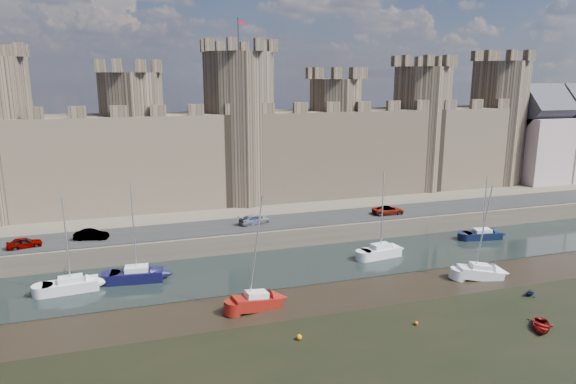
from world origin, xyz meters
The scene contains 19 objects.
ground centered at (0.00, 0.00, 0.00)m, with size 160.00×160.00×0.00m, color black.
water_channel centered at (0.00, 24.00, 0.04)m, with size 160.00×12.00×0.08m, color black.
quay centered at (0.00, 60.00, 1.25)m, with size 160.00×60.00×2.50m, color #4C443A.
road centered at (0.00, 34.00, 2.55)m, with size 160.00×7.00×0.10m, color black.
castle centered at (-0.64, 48.00, 11.67)m, with size 108.50×11.00×29.00m.
car_0 centered at (-27.14, 32.66, 3.14)m, with size 1.52×3.77×1.28m, color gray.
car_1 centered at (-19.89, 33.53, 3.16)m, with size 1.39×4.00×1.32m, color gray.
car_2 centered at (0.77, 34.13, 3.14)m, with size 1.80×4.42×1.28m, color gray.
car_3 centered at (20.30, 33.09, 3.14)m, with size 2.11×4.57×1.27m, color gray.
sailboat_0 centered at (-21.55, 23.91, 0.79)m, with size 5.58×2.58×10.13m.
sailboat_1 centered at (-14.89, 24.59, 0.85)m, with size 5.70×2.71×11.03m.
sailboat_2 centered at (14.19, 23.46, 0.85)m, with size 5.25×2.63×10.87m.
sailboat_3 centered at (30.97, 25.82, 0.71)m, with size 5.32×2.71×8.91m.
sailboat_4 centered at (-3.97, 14.23, 0.81)m, with size 5.07×2.66×11.28m.
sailboat_5 centered at (21.66, 14.20, 0.76)m, with size 5.22×2.99×10.59m.
dinghy_4 centered at (19.30, 2.56, 0.33)m, with size 2.28×0.66×3.19m, color #670D0B.
dinghy_7 centered at (23.56, 8.62, 0.37)m, with size 1.20×0.73×1.39m, color black.
buoy_1 centered at (-1.95, 7.32, 0.25)m, with size 0.51×0.51×0.51m, color orange.
buoy_3 centered at (9.08, 6.66, 0.19)m, with size 0.38×0.38×0.38m, color #CE4009.
Camera 1 is at (-14.86, -30.63, 22.32)m, focal length 32.00 mm.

